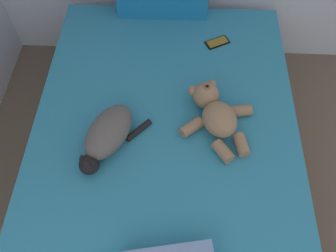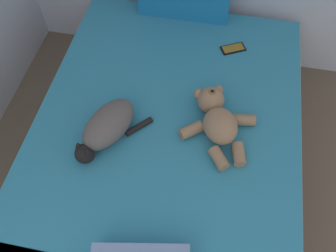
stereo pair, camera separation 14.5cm
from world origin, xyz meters
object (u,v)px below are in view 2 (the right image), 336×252
object	(u,v)px
bed	(165,154)
teddy_bear	(217,119)
cell_phone	(233,48)
cat	(107,127)

from	to	relation	value
bed	teddy_bear	xyz separation A→B (m)	(0.26, 0.09, 0.32)
bed	cell_phone	world-z (taller)	cell_phone
cat	cell_phone	xyz separation A→B (m)	(0.58, 0.74, -0.07)
cat	cell_phone	size ratio (longest dim) A/B	2.54
cat	teddy_bear	xyz separation A→B (m)	(0.55, 0.16, -0.01)
bed	cell_phone	size ratio (longest dim) A/B	12.57
teddy_bear	cell_phone	bearing A→B (deg)	86.32
cat	teddy_bear	distance (m)	0.57
bed	teddy_bear	size ratio (longest dim) A/B	4.33
cell_phone	teddy_bear	bearing A→B (deg)	-93.68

